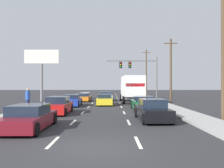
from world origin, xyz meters
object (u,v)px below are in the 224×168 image
car_yellow (105,100)px  box_truck (131,87)px  car_green (143,103)px  utility_pole_mid (171,69)px  roadside_billboard (42,64)px  utility_pole_far (146,72)px  car_blue (72,101)px  car_silver (106,97)px  traffic_signal_mast (136,68)px  car_orange (84,97)px  pedestrian_near_corner (28,99)px  utility_pole_near (223,51)px  car_maroon (29,118)px  car_black (152,111)px  car_red (58,106)px

car_yellow → box_truck: box_truck is taller
car_green → utility_pole_mid: (4.97, 9.53, 3.75)m
roadside_billboard → utility_pole_far: bearing=47.8°
car_blue → utility_pole_mid: (12.13, 5.80, 3.76)m
car_silver → box_truck: (3.37, -3.67, 1.38)m
car_blue → car_green: bearing=-27.5°
traffic_signal_mast → car_orange: bearing=-155.7°
car_silver → box_truck: bearing=-47.4°
car_yellow → roadside_billboard: bearing=146.9°
car_silver → car_yellow: bearing=-89.8°
car_yellow → pedestrian_near_corner: size_ratio=2.41×
utility_pole_near → car_green: bearing=125.0°
box_truck → utility_pole_near: (4.73, -14.84, 2.55)m
car_silver → box_truck: size_ratio=0.52×
car_maroon → roadside_billboard: 21.76m
car_yellow → utility_pole_far: bearing=71.2°
car_orange → car_blue: bearing=-92.9°
box_truck → roadside_billboard: bearing=168.5°
utility_pole_near → pedestrian_near_corner: 15.70m
box_truck → utility_pole_mid: 5.89m
traffic_signal_mast → car_blue: bearing=-125.9°
car_blue → box_truck: bearing=35.2°
car_maroon → roadside_billboard: size_ratio=0.63×
car_orange → utility_pole_near: bearing=-57.7°
utility_pole_near → utility_pole_far: bearing=89.3°
car_black → utility_pole_mid: 17.36m
car_blue → utility_pole_mid: utility_pole_mid is taller
car_orange → car_maroon: 20.91m
car_maroon → roadside_billboard: (-5.38, 20.57, 4.64)m
car_red → utility_pole_far: bearing=70.1°
car_yellow → roadside_billboard: 11.61m
car_silver → utility_pole_mid: bearing=-17.2°
car_blue → utility_pole_far: 29.51m
car_blue → traffic_signal_mast: bearing=54.1°
traffic_signal_mast → pedestrian_near_corner: bearing=-124.1°
car_green → traffic_signal_mast: 15.45m
car_green → utility_pole_mid: utility_pole_mid is taller
car_yellow → car_red: bearing=-113.0°
car_maroon → car_green: (7.21, 9.53, -0.01)m
car_silver → utility_pole_near: utility_pole_near is taller
box_truck → utility_pole_mid: utility_pole_mid is taller
car_black → utility_pole_near: bearing=3.6°
car_yellow → utility_pole_mid: (8.65, 4.30, 3.77)m
utility_pole_near → utility_pole_mid: bearing=87.9°
car_orange → car_yellow: bearing=-63.2°
box_truck → traffic_signal_mast: bearing=79.2°
box_truck → car_green: bearing=-87.8°
car_maroon → utility_pole_mid: bearing=57.4°
car_red → car_black: (6.86, -3.60, -0.01)m
car_red → utility_pole_mid: (12.14, 12.51, 3.71)m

